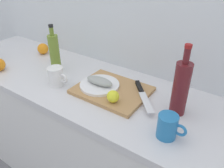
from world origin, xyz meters
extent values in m
cube|color=silver|center=(0.00, 0.33, 1.25)|extent=(3.20, 0.05, 2.50)
cube|color=white|center=(0.00, 0.00, 0.43)|extent=(2.00, 0.58, 0.86)
cube|color=silver|center=(0.00, 0.00, 0.88)|extent=(2.00, 0.60, 0.04)
cube|color=tan|center=(0.25, 0.01, 0.91)|extent=(0.39, 0.30, 0.02)
cylinder|color=white|center=(0.18, -0.01, 0.93)|extent=(0.22, 0.22, 0.01)
ellipsoid|color=#999E99|center=(0.18, -0.01, 0.95)|extent=(0.17, 0.07, 0.04)
cube|color=silver|center=(0.47, -0.01, 0.93)|extent=(0.15, 0.16, 0.00)
cube|color=black|center=(0.37, 0.10, 0.93)|extent=(0.09, 0.10, 0.02)
sphere|color=yellow|center=(0.32, -0.09, 0.95)|extent=(0.06, 0.06, 0.06)
cylinder|color=olive|center=(-0.20, 0.03, 1.02)|extent=(0.06, 0.06, 0.23)
cylinder|color=olive|center=(-0.20, 0.03, 1.16)|extent=(0.03, 0.03, 0.05)
cylinder|color=black|center=(-0.20, 0.03, 1.19)|extent=(0.03, 0.03, 0.02)
cylinder|color=#59191E|center=(0.61, 0.04, 1.03)|extent=(0.07, 0.07, 0.26)
cylinder|color=#59191E|center=(0.61, 0.04, 1.20)|extent=(0.03, 0.03, 0.07)
cylinder|color=maroon|center=(0.61, 0.04, 1.24)|extent=(0.03, 0.03, 0.02)
cylinder|color=white|center=(-0.06, -0.11, 0.95)|extent=(0.09, 0.09, 0.11)
torus|color=white|center=(0.00, -0.11, 0.96)|extent=(0.06, 0.01, 0.06)
cylinder|color=#2672B2|center=(0.63, -0.15, 0.95)|extent=(0.08, 0.08, 0.11)
torus|color=#2672B2|center=(0.68, -0.15, 0.96)|extent=(0.06, 0.01, 0.06)
sphere|color=orange|center=(-0.47, 0.15, 0.94)|extent=(0.08, 0.08, 0.08)
camera|label=1|loc=(0.84, -0.85, 1.58)|focal=36.22mm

